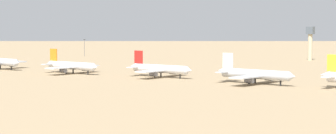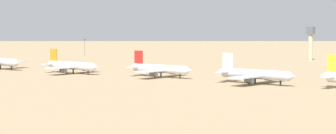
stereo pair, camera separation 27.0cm
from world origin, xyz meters
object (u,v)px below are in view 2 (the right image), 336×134
parked_jet_red_3 (160,69)px  light_pole_west (85,46)px  parked_jet_orange_2 (71,66)px  control_tower (310,40)px  parked_jet_white_4 (254,74)px

parked_jet_red_3 → light_pole_west: light_pole_west is taller
parked_jet_orange_2 → control_tower: 199.54m
parked_jet_white_4 → light_pole_west: 260.59m
light_pole_west → parked_jet_red_3: bearing=-37.7°
light_pole_west → control_tower: bearing=15.6°
parked_jet_red_3 → parked_jet_white_4: parked_jet_white_4 is taller
parked_jet_red_3 → control_tower: 181.47m
control_tower → light_pole_west: size_ratio=1.74×
parked_jet_orange_2 → parked_jet_red_3: bearing=12.9°
parked_jet_red_3 → control_tower: size_ratio=1.56×
parked_jet_white_4 → control_tower: (-43.03, 185.09, 10.82)m
parked_jet_red_3 → parked_jet_white_4: bearing=-0.3°
control_tower → light_pole_west: control_tower is taller
parked_jet_white_4 → parked_jet_red_3: bearing=-177.5°
parked_jet_white_4 → control_tower: bearing=110.1°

